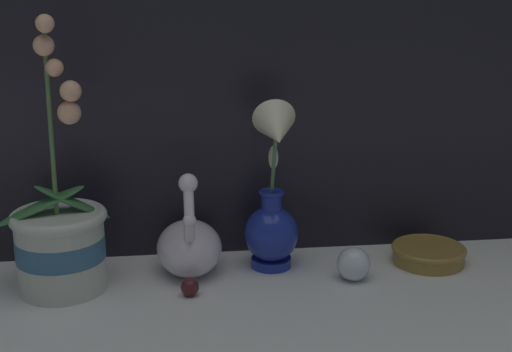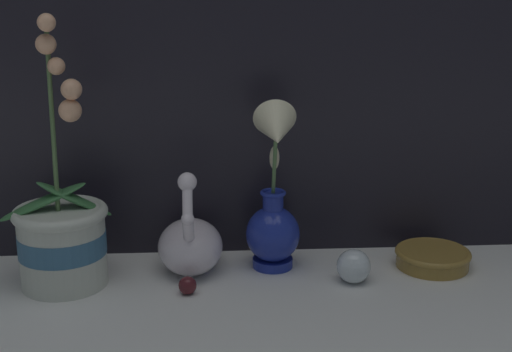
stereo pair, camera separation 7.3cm
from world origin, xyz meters
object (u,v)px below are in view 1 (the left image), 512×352
swan_figurine (189,244)px  amber_dish (428,253)px  glass_sphere (353,264)px  blue_vase (273,208)px  orchid_potted_plant (60,239)px

swan_figurine → amber_dish: swan_figurine is taller
glass_sphere → swan_figurine: bearing=166.9°
blue_vase → glass_sphere: size_ratio=5.32×
blue_vase → amber_dish: 0.32m
orchid_potted_plant → amber_dish: bearing=3.1°
orchid_potted_plant → glass_sphere: orchid_potted_plant is taller
glass_sphere → amber_dish: 0.18m
orchid_potted_plant → swan_figurine: 0.23m
blue_vase → orchid_potted_plant: bearing=-173.9°
orchid_potted_plant → swan_figurine: (0.22, 0.05, -0.04)m
amber_dish → swan_figurine: bearing=179.0°
swan_figurine → blue_vase: (0.16, -0.00, 0.07)m
orchid_potted_plant → blue_vase: orchid_potted_plant is taller
glass_sphere → orchid_potted_plant: bearing=177.4°
blue_vase → amber_dish: size_ratio=2.30×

